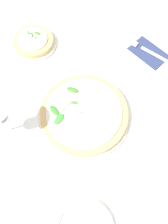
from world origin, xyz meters
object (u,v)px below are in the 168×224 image
Objects in this scene: pizza_arugula_main at (84,113)px; wine_glass at (0,116)px; pizza_personal_side at (34,42)px; fork at (147,51)px.

pizza_arugula_main is 1.93× the size of wine_glass.
wine_glass is at bearing 124.11° from pizza_personal_side.
pizza_arugula_main and pizza_personal_side have the same top height.
fork is (-0.37, -0.27, -0.01)m from pizza_personal_side.
pizza_arugula_main is 1.52× the size of fork.
fork is at bearing -91.53° from pizza_arugula_main.
pizza_personal_side is at bearing -55.89° from wine_glass.
fork is (-0.16, -0.58, -0.11)m from wine_glass.
pizza_personal_side is at bearing -16.07° from pizza_arugula_main.
pizza_personal_side is 0.85× the size of fork.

